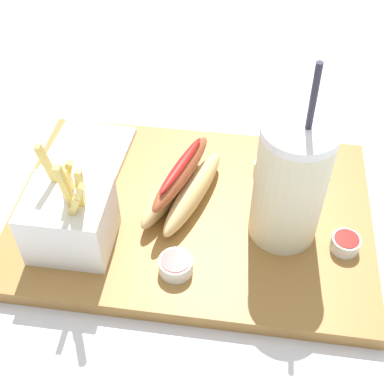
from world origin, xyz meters
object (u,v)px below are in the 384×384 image
(fries_basket, at_px, (70,220))
(ketchup_cup_2, at_px, (176,265))
(ketchup_cup_1, at_px, (345,243))
(soda_cup, at_px, (290,183))
(ketchup_cup_3, at_px, (267,168))
(napkin_stack, at_px, (86,156))
(hot_dog_1, at_px, (181,185))

(fries_basket, bearing_deg, ketchup_cup_2, -10.74)
(ketchup_cup_1, bearing_deg, ketchup_cup_2, -163.15)
(soda_cup, relative_size, ketchup_cup_3, 6.85)
(napkin_stack, bearing_deg, ketchup_cup_2, -47.97)
(hot_dog_1, relative_size, ketchup_cup_2, 4.22)
(hot_dog_1, bearing_deg, soda_cup, -14.69)
(ketchup_cup_1, distance_m, ketchup_cup_2, 0.20)
(fries_basket, bearing_deg, hot_dog_1, 37.01)
(ketchup_cup_2, bearing_deg, soda_cup, 33.24)
(hot_dog_1, height_order, ketchup_cup_2, hot_dog_1)
(ketchup_cup_2, relative_size, ketchup_cup_3, 1.14)
(fries_basket, bearing_deg, ketchup_cup_1, 6.16)
(soda_cup, relative_size, fries_basket, 1.63)
(soda_cup, distance_m, ketchup_cup_1, 0.10)
(soda_cup, bearing_deg, napkin_stack, 161.05)
(soda_cup, xyz_separation_m, ketchup_cup_2, (-0.12, -0.08, -0.07))
(ketchup_cup_1, bearing_deg, napkin_stack, 161.95)
(hot_dog_1, xyz_separation_m, napkin_stack, (-0.14, 0.06, -0.02))
(ketchup_cup_1, height_order, ketchup_cup_2, same)
(ketchup_cup_1, bearing_deg, hot_dog_1, 165.32)
(soda_cup, distance_m, ketchup_cup_2, 0.16)
(napkin_stack, bearing_deg, fries_basket, -79.13)
(soda_cup, xyz_separation_m, ketchup_cup_3, (-0.02, 0.09, -0.07))
(ketchup_cup_1, xyz_separation_m, napkin_stack, (-0.34, 0.11, -0.01))
(fries_basket, xyz_separation_m, ketchup_cup_3, (0.22, 0.15, -0.03))
(fries_basket, distance_m, ketchup_cup_1, 0.32)
(hot_dog_1, xyz_separation_m, ketchup_cup_3, (0.11, 0.06, -0.01))
(soda_cup, distance_m, napkin_stack, 0.30)
(ketchup_cup_2, xyz_separation_m, ketchup_cup_3, (0.10, 0.17, 0.00))
(ketchup_cup_1, distance_m, napkin_stack, 0.36)
(napkin_stack, bearing_deg, ketchup_cup_1, -18.05)
(soda_cup, height_order, ketchup_cup_3, soda_cup)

